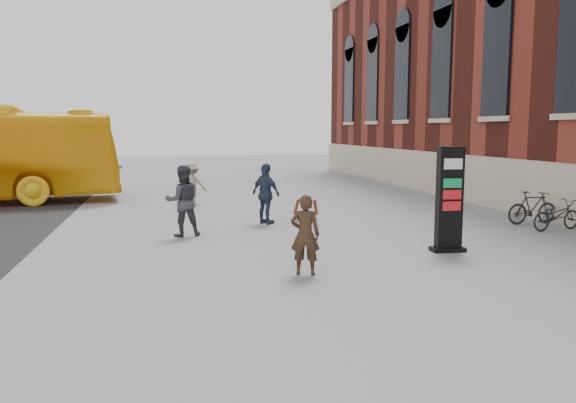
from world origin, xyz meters
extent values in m
plane|color=#9E9EA3|center=(0.00, 0.00, 0.00)|extent=(100.00, 100.00, 0.00)
cube|color=beige|center=(9.44, 6.00, 0.90)|extent=(0.18, 44.00, 1.80)
cube|color=black|center=(4.34, 1.55, 1.20)|extent=(0.59, 0.28, 2.40)
cube|color=black|center=(4.34, 1.55, 0.05)|extent=(0.79, 0.43, 0.10)
cube|color=white|center=(4.34, 1.55, 2.02)|extent=(0.45, 0.30, 0.24)
cube|color=#0C723D|center=(4.34, 1.55, 1.58)|extent=(0.45, 0.30, 0.21)
cube|color=#A21418|center=(4.34, 1.55, 1.33)|extent=(0.45, 0.30, 0.21)
cube|color=#A21418|center=(4.34, 1.55, 1.07)|extent=(0.45, 0.30, 0.21)
imported|color=black|center=(0.63, 0.25, 0.78)|extent=(0.66, 0.53, 1.56)
cylinder|color=white|center=(0.63, 0.25, 1.49)|extent=(0.22, 0.22, 0.05)
cone|color=white|center=(0.88, 0.41, 1.06)|extent=(0.26, 0.23, 0.38)
cylinder|color=maroon|center=(0.88, 0.41, 1.29)|extent=(0.15, 0.11, 0.32)
cone|color=white|center=(0.52, 0.52, 1.06)|extent=(0.23, 0.26, 0.38)
cylinder|color=maroon|center=(0.52, 0.52, 1.29)|extent=(0.11, 0.15, 0.32)
imported|color=#37373F|center=(-1.53, 4.74, 0.93)|extent=(0.98, 0.81, 1.86)
imported|color=gray|center=(-0.98, 10.72, 0.78)|extent=(1.16, 0.91, 1.57)
imported|color=#2B3B52|center=(0.93, 6.16, 0.90)|extent=(0.96, 1.11, 1.79)
imported|color=#252529|center=(8.60, 3.38, 0.43)|extent=(1.69, 0.80, 0.85)
imported|color=#252529|center=(8.60, 4.42, 0.49)|extent=(1.64, 0.49, 0.98)
camera|label=1|loc=(-1.96, -10.00, 2.78)|focal=35.00mm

